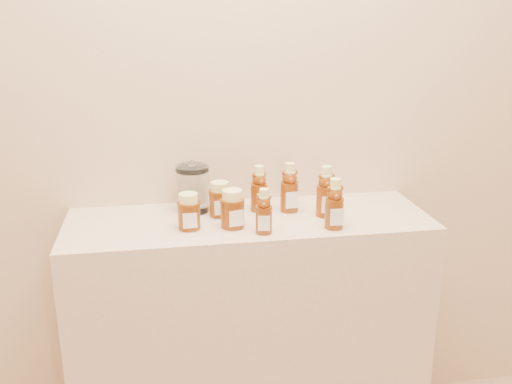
{
  "coord_description": "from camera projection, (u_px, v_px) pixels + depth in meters",
  "views": [
    {
      "loc": [
        -0.27,
        -0.19,
        1.56
      ],
      "look_at": [
        0.02,
        1.52,
        1.0
      ],
      "focal_mm": 40.0,
      "sensor_mm": 36.0,
      "label": 1
    }
  ],
  "objects": [
    {
      "name": "wall_back",
      "position": [
        239.0,
        74.0,
        1.93
      ],
      "size": [
        3.5,
        0.02,
        2.7
      ],
      "primitive_type": "cube",
      "color": "#CBAA89",
      "rests_on": "ground"
    },
    {
      "name": "bear_bottle_back_right",
      "position": [
        326.0,
        188.0,
        1.88
      ],
      "size": [
        0.07,
        0.07,
        0.19
      ],
      "primitive_type": null,
      "rotation": [
        0.0,
        0.0,
        0.01
      ],
      "color": "#5D2507",
      "rests_on": "display_table"
    },
    {
      "name": "bear_bottle_back_left",
      "position": [
        259.0,
        186.0,
        1.93
      ],
      "size": [
        0.08,
        0.08,
        0.18
      ],
      "primitive_type": null,
      "rotation": [
        0.0,
        0.0,
        0.27
      ],
      "color": "#5D2507",
      "rests_on": "display_table"
    },
    {
      "name": "honey_jar_back",
      "position": [
        220.0,
        199.0,
        1.89
      ],
      "size": [
        0.07,
        0.07,
        0.12
      ],
      "primitive_type": null,
      "rotation": [
        0.0,
        0.0,
        0.01
      ],
      "color": "#5D2507",
      "rests_on": "display_table"
    },
    {
      "name": "honey_jar_left",
      "position": [
        189.0,
        211.0,
        1.78
      ],
      "size": [
        0.07,
        0.07,
        0.12
      ],
      "primitive_type": null,
      "rotation": [
        0.0,
        0.0,
        0.02
      ],
      "color": "#5D2507",
      "rests_on": "display_table"
    },
    {
      "name": "bear_bottle_back_mid",
      "position": [
        290.0,
        184.0,
        1.92
      ],
      "size": [
        0.07,
        0.07,
        0.19
      ],
      "primitive_type": null,
      "rotation": [
        0.0,
        0.0,
        0.07
      ],
      "color": "#5D2507",
      "rests_on": "display_table"
    },
    {
      "name": "display_table",
      "position": [
        250.0,
        337.0,
        2.02
      ],
      "size": [
        1.2,
        0.4,
        0.9
      ],
      "primitive_type": "cube",
      "color": "#C6AB91",
      "rests_on": "ground"
    },
    {
      "name": "bear_bottle_front_right",
      "position": [
        335.0,
        200.0,
        1.77
      ],
      "size": [
        0.06,
        0.06,
        0.18
      ],
      "primitive_type": null,
      "rotation": [
        0.0,
        0.0,
        -0.02
      ],
      "color": "#5D2507",
      "rests_on": "display_table"
    },
    {
      "name": "bear_bottle_front_left",
      "position": [
        264.0,
        208.0,
        1.74
      ],
      "size": [
        0.06,
        0.06,
        0.16
      ],
      "primitive_type": null,
      "rotation": [
        0.0,
        0.0,
        -0.17
      ],
      "color": "#5D2507",
      "rests_on": "display_table"
    },
    {
      "name": "honey_jar_front",
      "position": [
        232.0,
        209.0,
        1.79
      ],
      "size": [
        0.09,
        0.09,
        0.12
      ],
      "primitive_type": null,
      "rotation": [
        0.0,
        0.0,
        0.2
      ],
      "color": "#5D2507",
      "rests_on": "display_table"
    },
    {
      "name": "glass_canister",
      "position": [
        193.0,
        187.0,
        1.92
      ],
      "size": [
        0.13,
        0.13,
        0.17
      ],
      "primitive_type": null,
      "rotation": [
        0.0,
        0.0,
        -0.18
      ],
      "color": "white",
      "rests_on": "display_table"
    }
  ]
}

